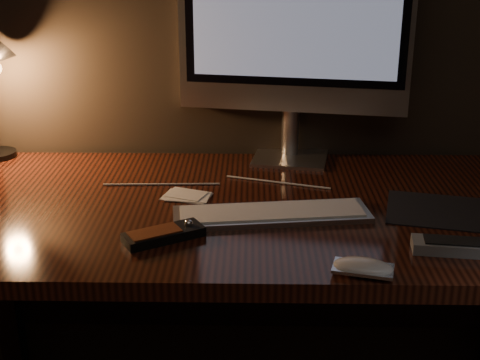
{
  "coord_description": "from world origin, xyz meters",
  "views": [
    {
      "loc": [
        -0.0,
        0.41,
        1.36
      ],
      "look_at": [
        -0.03,
        1.73,
        0.86
      ],
      "focal_mm": 50.0,
      "sensor_mm": 36.0,
      "label": 1
    }
  ],
  "objects_px": {
    "tv_remote": "(471,247)",
    "desk": "(253,241)",
    "keyboard": "(272,214)",
    "media_remote": "(164,234)",
    "monitor": "(294,21)",
    "mouse": "(363,269)"
  },
  "relations": [
    {
      "from": "keyboard",
      "to": "media_remote",
      "type": "height_order",
      "value": "media_remote"
    },
    {
      "from": "desk",
      "to": "keyboard",
      "type": "relative_size",
      "value": 3.64
    },
    {
      "from": "keyboard",
      "to": "media_remote",
      "type": "bearing_deg",
      "value": -159.93
    },
    {
      "from": "desk",
      "to": "mouse",
      "type": "bearing_deg",
      "value": -63.1
    },
    {
      "from": "keyboard",
      "to": "mouse",
      "type": "distance_m",
      "value": 0.31
    },
    {
      "from": "media_remote",
      "to": "tv_remote",
      "type": "height_order",
      "value": "media_remote"
    },
    {
      "from": "media_remote",
      "to": "monitor",
      "type": "bearing_deg",
      "value": 30.44
    },
    {
      "from": "tv_remote",
      "to": "media_remote",
      "type": "bearing_deg",
      "value": -177.48
    },
    {
      "from": "monitor",
      "to": "keyboard",
      "type": "xyz_separation_m",
      "value": [
        -0.06,
        -0.4,
        -0.37
      ]
    },
    {
      "from": "desk",
      "to": "monitor",
      "type": "height_order",
      "value": "monitor"
    },
    {
      "from": "mouse",
      "to": "media_remote",
      "type": "xyz_separation_m",
      "value": [
        -0.39,
        0.14,
        0.0
      ]
    },
    {
      "from": "monitor",
      "to": "mouse",
      "type": "bearing_deg",
      "value": -71.72
    },
    {
      "from": "desk",
      "to": "tv_remote",
      "type": "height_order",
      "value": "tv_remote"
    },
    {
      "from": "mouse",
      "to": "keyboard",
      "type": "bearing_deg",
      "value": 136.04
    },
    {
      "from": "monitor",
      "to": "tv_remote",
      "type": "bearing_deg",
      "value": -50.3
    },
    {
      "from": "desk",
      "to": "keyboard",
      "type": "height_order",
      "value": "keyboard"
    },
    {
      "from": "monitor",
      "to": "tv_remote",
      "type": "xyz_separation_m",
      "value": [
        0.33,
        -0.57,
        -0.37
      ]
    },
    {
      "from": "monitor",
      "to": "keyboard",
      "type": "bearing_deg",
      "value": -89.45
    },
    {
      "from": "desk",
      "to": "monitor",
      "type": "relative_size",
      "value": 2.48
    },
    {
      "from": "mouse",
      "to": "tv_remote",
      "type": "bearing_deg",
      "value": 36.22
    },
    {
      "from": "tv_remote",
      "to": "desk",
      "type": "bearing_deg",
      "value": 151.41
    },
    {
      "from": "media_remote",
      "to": "keyboard",
      "type": "bearing_deg",
      "value": -2.63
    }
  ]
}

